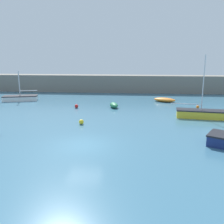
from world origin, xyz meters
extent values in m
cube|color=#38667F|center=(0.00, 0.00, -0.10)|extent=(120.00, 120.00, 0.20)
cube|color=slate|center=(0.00, 26.62, 1.47)|extent=(62.49, 2.70, 2.94)
ellipsoid|color=orange|center=(7.84, 17.77, 0.29)|extent=(3.26, 2.35, 0.57)
ellipsoid|color=#287A4C|center=(1.12, 13.28, 0.31)|extent=(1.45, 2.15, 0.62)
cube|color=yellow|center=(10.49, 8.89, 0.37)|extent=(4.99, 2.11, 0.73)
cube|color=black|center=(10.49, 8.89, 0.79)|extent=(5.09, 2.15, 0.12)
cylinder|color=silver|center=(10.49, 8.89, 3.57)|extent=(0.10, 0.10, 5.68)
cylinder|color=silver|center=(8.97, 9.08, 1.41)|extent=(3.06, 0.47, 0.08)
cube|color=white|center=(-12.54, 16.94, 0.31)|extent=(4.87, 2.81, 0.62)
cube|color=black|center=(-12.54, 16.94, 0.68)|extent=(4.97, 2.87, 0.12)
cylinder|color=silver|center=(-12.54, 16.94, 2.38)|extent=(0.14, 0.14, 3.52)
cylinder|color=silver|center=(-11.37, 17.23, 1.40)|extent=(2.35, 0.69, 0.11)
sphere|color=yellow|center=(-1.33, 5.44, 0.23)|extent=(0.46, 0.46, 0.46)
sphere|color=red|center=(-3.44, 12.66, 0.22)|extent=(0.45, 0.45, 0.45)
sphere|color=orange|center=(11.36, 13.72, 0.18)|extent=(0.36, 0.36, 0.36)
camera|label=1|loc=(3.49, -16.84, 6.38)|focal=40.00mm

